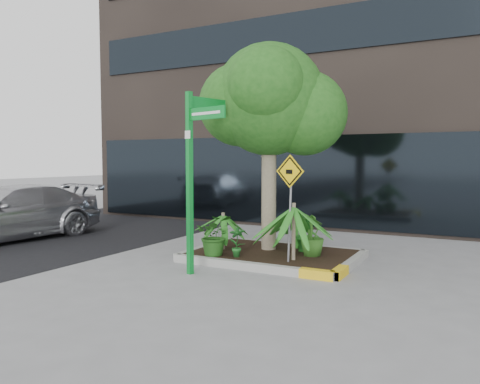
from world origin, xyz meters
The scene contains 15 objects.
ground centered at (0.00, 0.00, 0.00)m, with size 80.00×80.00×0.00m, color gray.
asphalt_road centered at (-6.50, 0.00, 0.01)m, with size 7.00×80.00×0.01m, color black.
building centered at (0.50, 8.50, 7.50)m, with size 18.00×8.00×15.00m, color #2D2621.
planter centered at (0.23, 0.27, 0.10)m, with size 3.35×2.36×0.15m.
tree centered at (-0.01, 0.56, 3.24)m, with size 2.95×2.62×4.43m.
palm_front centered at (0.84, -0.21, 1.15)m, with size 1.20×1.20×1.33m.
palm_left centered at (-0.83, 0.07, 0.86)m, with size 0.86×0.86×0.96m.
palm_back centered at (0.37, 0.98, 0.77)m, with size 0.75×0.75×0.83m.
parked_car centered at (-6.58, -0.76, 0.68)m, with size 1.92×4.72×1.37m, color silver.
shrub_a centered at (-0.66, -0.55, 0.55)m, with size 0.72×0.72×0.80m, color #1F5117.
shrub_b centered at (1.02, 0.32, 0.57)m, with size 0.47×0.47×0.84m, color #306A1F.
shrub_c centered at (-0.21, -0.47, 0.44)m, with size 0.31×0.31×0.59m, color #1E6422.
shrub_d centered at (0.76, 0.60, 0.51)m, with size 0.39×0.39×0.72m, color #1D651D.
street_sign_post centered at (-0.52, -1.46, 1.97)m, with size 0.92×1.09×3.19m.
cattle_sign centered at (0.83, -0.38, 1.47)m, with size 0.59×0.17×1.96m.
Camera 1 is at (3.99, -8.28, 2.02)m, focal length 35.00 mm.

